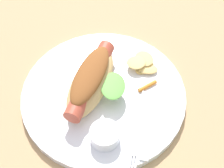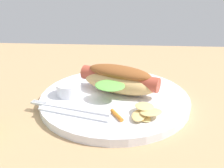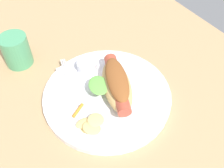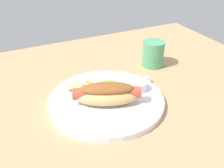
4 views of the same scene
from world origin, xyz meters
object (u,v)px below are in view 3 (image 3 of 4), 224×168
object	(u,v)px
plate	(107,95)
knife	(64,88)
carrot_garnish	(78,111)
drinking_cup	(16,50)
sauce_ramekin	(87,66)
fork	(70,82)
hot_dog	(117,84)
chips_pile	(90,124)

from	to	relation	value
plate	knife	xyz separation A→B (cm)	(7.12, 7.95, 0.98)
carrot_garnish	drinking_cup	bearing A→B (deg)	11.57
sauce_ramekin	fork	xyz separation A→B (cm)	(-1.60, 5.94, -1.06)
plate	fork	size ratio (longest dim) A/B	1.91
hot_dog	fork	xyz separation A→B (cm)	(8.79, 8.06, -2.71)
chips_pile	fork	bearing A→B (deg)	-8.19
fork	drinking_cup	distance (cm)	17.24
knife	drinking_cup	size ratio (longest dim) A/B	1.62
sauce_ramekin	drinking_cup	distance (cm)	19.20
knife	drinking_cup	xyz separation A→B (cm)	(16.18, 5.29, 2.51)
fork	hot_dog	bearing A→B (deg)	-123.20
carrot_garnish	fork	bearing A→B (deg)	-15.38
chips_pile	knife	bearing A→B (deg)	0.40
hot_dog	fork	distance (cm)	12.23
sauce_ramekin	drinking_cup	xyz separation A→B (cm)	(13.79, 13.28, 1.43)
sauce_ramekin	knife	world-z (taller)	sauce_ramekin
fork	drinking_cup	world-z (taller)	drinking_cup
fork	knife	size ratio (longest dim) A/B	1.15
plate	carrot_garnish	distance (cm)	8.42
hot_dog	drinking_cup	xyz separation A→B (cm)	(24.18, 15.40, -0.22)
carrot_garnish	plate	bearing A→B (deg)	-84.25
knife	plate	bearing A→B (deg)	-115.99
knife	chips_pile	distance (cm)	12.89
fork	knife	xyz separation A→B (cm)	(-0.78, 2.06, -0.02)
carrot_garnish	hot_dog	bearing A→B (deg)	-90.27
plate	chips_pile	xyz separation A→B (cm)	(-5.75, 7.86, 1.71)
chips_pile	carrot_garnish	bearing A→B (deg)	5.09
plate	drinking_cup	distance (cm)	27.02
drinking_cup	plate	bearing A→B (deg)	-150.40
plate	knife	world-z (taller)	knife
knife	drinking_cup	distance (cm)	17.20
sauce_ramekin	carrot_garnish	bearing A→B (deg)	141.11
knife	carrot_garnish	xyz separation A→B (cm)	(-7.96, 0.35, 0.16)
fork	chips_pile	world-z (taller)	chips_pile
fork	chips_pile	distance (cm)	13.81
plate	drinking_cup	bearing A→B (deg)	29.60
plate	chips_pile	size ratio (longest dim) A/B	4.74
plate	sauce_ramekin	size ratio (longest dim) A/B	6.07
carrot_garnish	drinking_cup	xyz separation A→B (cm)	(24.13, 4.94, 2.35)
knife	carrot_garnish	distance (cm)	7.97
plate	chips_pile	distance (cm)	9.89
hot_dog	drinking_cup	size ratio (longest dim) A/B	2.04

